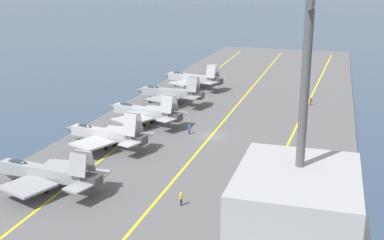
# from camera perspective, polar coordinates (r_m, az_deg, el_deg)

# --- Properties ---
(ground_plane) EXTENTS (2000.00, 2000.00, 0.00)m
(ground_plane) POSITION_cam_1_polar(r_m,az_deg,el_deg) (81.87, 2.29, -2.15)
(ground_plane) COLOR #2D425B
(carrier_deck) EXTENTS (224.82, 47.21, 0.40)m
(carrier_deck) POSITION_cam_1_polar(r_m,az_deg,el_deg) (81.80, 2.29, -2.02)
(carrier_deck) COLOR #565659
(carrier_deck) RESTS_ON ground
(deck_stripe_foul_line) EXTENTS (202.13, 9.71, 0.01)m
(deck_stripe_foul_line) POSITION_cam_1_polar(r_m,az_deg,el_deg) (79.69, 11.37, -2.68)
(deck_stripe_foul_line) COLOR yellow
(deck_stripe_foul_line) RESTS_ON carrier_deck
(deck_stripe_centerline) EXTENTS (202.33, 0.36, 0.01)m
(deck_stripe_centerline) POSITION_cam_1_polar(r_m,az_deg,el_deg) (81.74, 2.29, -1.88)
(deck_stripe_centerline) COLOR yellow
(deck_stripe_centerline) RESTS_ON carrier_deck
(deck_stripe_edge_line) EXTENTS (202.30, 4.57, 0.01)m
(deck_stripe_edge_line) POSITION_cam_1_polar(r_m,az_deg,el_deg) (85.73, -6.14, -1.10)
(deck_stripe_edge_line) COLOR yellow
(deck_stripe_edge_line) RESTS_ON carrier_deck
(parked_jet_nearest) EXTENTS (12.50, 16.86, 5.74)m
(parked_jet_nearest) POSITION_cam_1_polar(r_m,az_deg,el_deg) (63.33, -16.99, -6.00)
(parked_jet_nearest) COLOR gray
(parked_jet_nearest) RESTS_ON carrier_deck
(parked_jet_second) EXTENTS (12.69, 15.52, 6.30)m
(parked_jet_second) POSITION_cam_1_polar(r_m,az_deg,el_deg) (76.51, -10.19, -1.66)
(parked_jet_second) COLOR #A8AAAF
(parked_jet_second) RESTS_ON carrier_deck
(parked_jet_third) EXTENTS (13.45, 16.52, 6.18)m
(parked_jet_third) POSITION_cam_1_polar(r_m,az_deg,el_deg) (87.93, -5.67, 0.95)
(parked_jet_third) COLOR #9EA3A8
(parked_jet_third) RESTS_ON carrier_deck
(parked_jet_fourth) EXTENTS (13.23, 15.76, 6.51)m
(parked_jet_fourth) POSITION_cam_1_polar(r_m,az_deg,el_deg) (101.31, -2.61, 3.24)
(parked_jet_fourth) COLOR gray
(parked_jet_fourth) RESTS_ON carrier_deck
(parked_jet_fifth) EXTENTS (13.55, 16.90, 6.42)m
(parked_jet_fifth) POSITION_cam_1_polar(r_m,az_deg,el_deg) (116.91, 0.07, 4.96)
(parked_jet_fifth) COLOR #9EA3A8
(parked_jet_fifth) RESTS_ON carrier_deck
(crew_blue_vest) EXTENTS (0.28, 0.39, 1.77)m
(crew_blue_vest) POSITION_cam_1_polar(r_m,az_deg,el_deg) (82.34, -0.32, -1.02)
(crew_blue_vest) COLOR #232328
(crew_blue_vest) RESTS_ON carrier_deck
(crew_yellow_vest) EXTENTS (0.46, 0.44, 1.75)m
(crew_yellow_vest) POSITION_cam_1_polar(r_m,az_deg,el_deg) (56.82, -1.29, -9.23)
(crew_yellow_vest) COLOR #232328
(crew_yellow_vest) RESTS_ON carrier_deck
(crew_red_vest) EXTENTS (0.46, 0.45, 1.77)m
(crew_red_vest) POSITION_cam_1_polar(r_m,az_deg,el_deg) (104.35, 13.88, 2.21)
(crew_red_vest) COLOR #383328
(crew_red_vest) RESTS_ON carrier_deck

